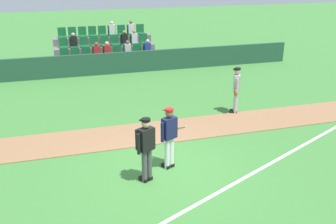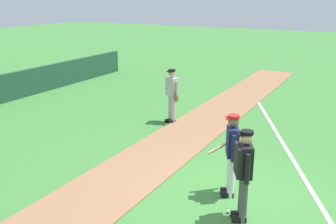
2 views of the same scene
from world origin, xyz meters
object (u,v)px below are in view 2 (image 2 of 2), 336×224
object	(u,v)px
runner_grey_jersey	(172,94)
baseball	(228,211)
batter_navy_jersey	(232,152)
umpire_home_plate	(243,171)

from	to	relation	value
runner_grey_jersey	baseball	distance (m)	5.63
batter_navy_jersey	umpire_home_plate	bearing A→B (deg)	-146.92
runner_grey_jersey	baseball	xyz separation A→B (m)	(-4.27, -3.54, -0.93)
batter_navy_jersey	runner_grey_jersey	world-z (taller)	same
batter_navy_jersey	umpire_home_plate	size ratio (longest dim) A/B	1.00
baseball	umpire_home_plate	bearing A→B (deg)	-106.77
umpire_home_plate	baseball	size ratio (longest dim) A/B	23.78
batter_navy_jersey	umpire_home_plate	xyz separation A→B (m)	(-0.77, -0.50, 0.03)
batter_navy_jersey	runner_grey_jersey	bearing A→B (deg)	42.78
batter_navy_jersey	baseball	distance (m)	1.18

